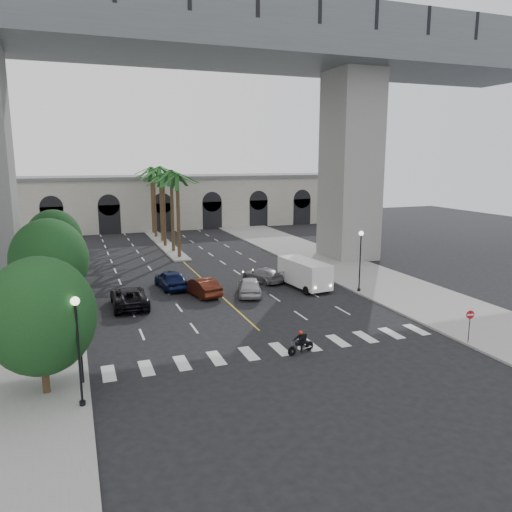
{
  "coord_description": "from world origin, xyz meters",
  "views": [
    {
      "loc": [
        -11.27,
        -27.73,
        11.4
      ],
      "look_at": [
        1.24,
        6.0,
        4.28
      ],
      "focal_mm": 35.0,
      "sensor_mm": 36.0,
      "label": 1
    }
  ],
  "objects_px": {
    "car_d": "(262,275)",
    "do_not_enter_sign": "(470,320)",
    "lamp_post_left_far": "(73,257)",
    "motorcycle_rider": "(302,343)",
    "car_c": "(129,297)",
    "car_b": "(201,286)",
    "pedestrian_a": "(49,329)",
    "car_a": "(249,286)",
    "lamp_post_left_near": "(78,342)",
    "traffic_signal_near": "(80,338)",
    "lamp_post_right": "(360,256)",
    "cargo_van": "(305,273)",
    "traffic_signal_far": "(79,315)",
    "car_e": "(171,279)"
  },
  "relations": [
    {
      "from": "car_d",
      "to": "do_not_enter_sign",
      "type": "bearing_deg",
      "value": 89.4
    },
    {
      "from": "lamp_post_left_far",
      "to": "motorcycle_rider",
      "type": "bearing_deg",
      "value": -56.19
    },
    {
      "from": "car_c",
      "to": "car_d",
      "type": "xyz_separation_m",
      "value": [
        12.54,
        3.81,
        -0.12
      ]
    },
    {
      "from": "car_b",
      "to": "pedestrian_a",
      "type": "relative_size",
      "value": 2.56
    },
    {
      "from": "car_a",
      "to": "motorcycle_rider",
      "type": "bearing_deg",
      "value": 101.22
    },
    {
      "from": "lamp_post_left_near",
      "to": "car_a",
      "type": "xyz_separation_m",
      "value": [
        13.72,
        15.52,
        -2.43
      ]
    },
    {
      "from": "lamp_post_left_far",
      "to": "car_c",
      "type": "bearing_deg",
      "value": -54.46
    },
    {
      "from": "motorcycle_rider",
      "to": "do_not_enter_sign",
      "type": "xyz_separation_m",
      "value": [
        10.23,
        -2.42,
        0.98
      ]
    },
    {
      "from": "pedestrian_a",
      "to": "do_not_enter_sign",
      "type": "xyz_separation_m",
      "value": [
        24.26,
        -8.79,
        0.54
      ]
    },
    {
      "from": "lamp_post_left_near",
      "to": "traffic_signal_near",
      "type": "xyz_separation_m",
      "value": [
        0.1,
        2.5,
        -0.71
      ]
    },
    {
      "from": "motorcycle_rider",
      "to": "pedestrian_a",
      "type": "distance_m",
      "value": 15.42
    },
    {
      "from": "motorcycle_rider",
      "to": "do_not_enter_sign",
      "type": "height_order",
      "value": "do_not_enter_sign"
    },
    {
      "from": "car_a",
      "to": "pedestrian_a",
      "type": "xyz_separation_m",
      "value": [
        -15.38,
        -6.62,
        0.27
      ]
    },
    {
      "from": "lamp_post_right",
      "to": "pedestrian_a",
      "type": "height_order",
      "value": "lamp_post_right"
    },
    {
      "from": "traffic_signal_near",
      "to": "cargo_van",
      "type": "distance_m",
      "value": 23.29
    },
    {
      "from": "traffic_signal_far",
      "to": "car_e",
      "type": "distance_m",
      "value": 15.69
    },
    {
      "from": "lamp_post_left_near",
      "to": "do_not_enter_sign",
      "type": "xyz_separation_m",
      "value": [
        22.6,
        0.1,
        -1.61
      ]
    },
    {
      "from": "motorcycle_rider",
      "to": "car_a",
      "type": "relative_size",
      "value": 0.41
    },
    {
      "from": "lamp_post_left_far",
      "to": "car_e",
      "type": "distance_m",
      "value": 8.34
    },
    {
      "from": "traffic_signal_near",
      "to": "motorcycle_rider",
      "type": "relative_size",
      "value": 1.93
    },
    {
      "from": "cargo_van",
      "to": "lamp_post_right",
      "type": "bearing_deg",
      "value": -44.71
    },
    {
      "from": "lamp_post_right",
      "to": "car_e",
      "type": "distance_m",
      "value": 16.61
    },
    {
      "from": "car_d",
      "to": "car_e",
      "type": "distance_m",
      "value": 8.49
    },
    {
      "from": "car_e",
      "to": "do_not_enter_sign",
      "type": "height_order",
      "value": "do_not_enter_sign"
    },
    {
      "from": "cargo_van",
      "to": "car_d",
      "type": "bearing_deg",
      "value": 121.68
    },
    {
      "from": "car_c",
      "to": "car_e",
      "type": "height_order",
      "value": "car_e"
    },
    {
      "from": "lamp_post_left_far",
      "to": "car_b",
      "type": "distance_m",
      "value": 11.01
    },
    {
      "from": "car_e",
      "to": "pedestrian_a",
      "type": "bearing_deg",
      "value": 43.68
    },
    {
      "from": "car_c",
      "to": "lamp_post_left_far",
      "type": "bearing_deg",
      "value": -53.9
    },
    {
      "from": "lamp_post_left_near",
      "to": "pedestrian_a",
      "type": "xyz_separation_m",
      "value": [
        -1.66,
        8.9,
        -2.16
      ]
    },
    {
      "from": "lamp_post_right",
      "to": "motorcycle_rider",
      "type": "bearing_deg",
      "value": -134.86
    },
    {
      "from": "lamp_post_left_far",
      "to": "car_d",
      "type": "bearing_deg",
      "value": -5.53
    },
    {
      "from": "lamp_post_left_near",
      "to": "car_a",
      "type": "distance_m",
      "value": 20.86
    },
    {
      "from": "car_a",
      "to": "lamp_post_left_far",
      "type": "bearing_deg",
      "value": -4.62
    },
    {
      "from": "traffic_signal_near",
      "to": "car_b",
      "type": "bearing_deg",
      "value": 55.66
    },
    {
      "from": "do_not_enter_sign",
      "to": "car_c",
      "type": "bearing_deg",
      "value": 151.81
    },
    {
      "from": "lamp_post_left_far",
      "to": "car_a",
      "type": "bearing_deg",
      "value": -21.77
    },
    {
      "from": "car_c",
      "to": "cargo_van",
      "type": "xyz_separation_m",
      "value": [
        15.2,
        0.38,
        0.61
      ]
    },
    {
      "from": "car_e",
      "to": "pedestrian_a",
      "type": "relative_size",
      "value": 2.69
    },
    {
      "from": "traffic_signal_far",
      "to": "car_a",
      "type": "height_order",
      "value": "traffic_signal_far"
    },
    {
      "from": "motorcycle_rider",
      "to": "pedestrian_a",
      "type": "relative_size",
      "value": 1.03
    },
    {
      "from": "car_a",
      "to": "car_e",
      "type": "height_order",
      "value": "car_e"
    },
    {
      "from": "lamp_post_right",
      "to": "motorcycle_rider",
      "type": "height_order",
      "value": "lamp_post_right"
    },
    {
      "from": "car_a",
      "to": "car_d",
      "type": "bearing_deg",
      "value": -107.32
    },
    {
      "from": "traffic_signal_far",
      "to": "car_b",
      "type": "bearing_deg",
      "value": 46.55
    },
    {
      "from": "lamp_post_left_near",
      "to": "car_b",
      "type": "xyz_separation_m",
      "value": [
        9.9,
        16.84,
        -2.45
      ]
    },
    {
      "from": "car_e",
      "to": "traffic_signal_near",
      "type": "bearing_deg",
      "value": 60.39
    },
    {
      "from": "lamp_post_left_far",
      "to": "car_b",
      "type": "relative_size",
      "value": 1.14
    },
    {
      "from": "traffic_signal_near",
      "to": "car_b",
      "type": "xyz_separation_m",
      "value": [
        9.8,
        14.34,
        -1.74
      ]
    },
    {
      "from": "lamp_post_left_near",
      "to": "lamp_post_right",
      "type": "bearing_deg",
      "value": 29.69
    }
  ]
}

